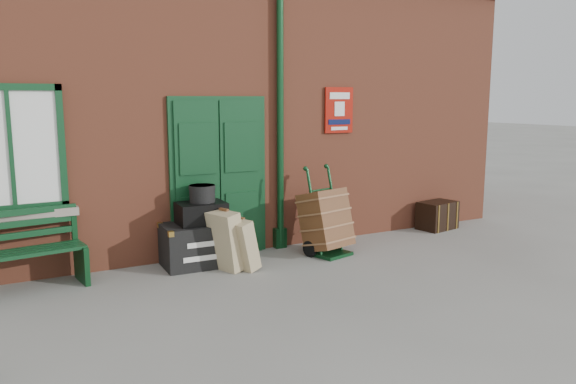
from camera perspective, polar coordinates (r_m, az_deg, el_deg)
ground at (r=7.02m, az=-0.08°, el=-9.00°), size 80.00×80.00×0.00m
station_building at (r=9.88m, az=-9.87°, el=8.95°), size 10.30×4.30×4.36m
bench at (r=7.23m, az=-26.33°, el=-5.41°), size 1.63×0.69×0.98m
houdini_trunk at (r=7.71m, az=-8.37°, el=-5.22°), size 1.17×0.67×0.57m
strongbox at (r=7.59m, az=-8.80°, el=-2.12°), size 0.65×0.48×0.29m
hatbox at (r=7.58m, az=-8.71°, el=-0.16°), size 0.36×0.36×0.23m
suitcase_back at (r=7.41m, az=-6.59°, el=-4.88°), size 0.49×0.63×0.79m
suitcase_front at (r=7.40m, az=-5.00°, el=-5.30°), size 0.49×0.58×0.69m
porter_trolley at (r=8.10m, az=3.86°, el=-2.97°), size 0.75×0.78×1.25m
dark_trunk at (r=10.02m, az=14.92°, el=-2.30°), size 0.73×0.54×0.48m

